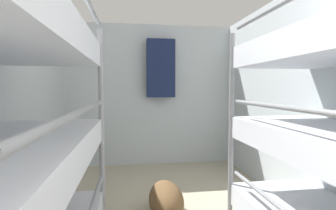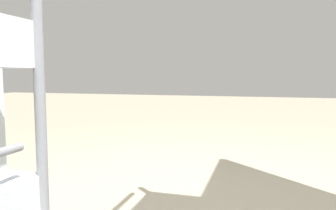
# 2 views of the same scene
# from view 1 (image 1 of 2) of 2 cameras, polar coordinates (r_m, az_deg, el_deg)

# --- Properties ---
(wall_right) EXTENTS (0.06, 4.53, 2.24)m
(wall_right) POSITION_cam_1_polar(r_m,az_deg,el_deg) (2.61, 31.68, 0.66)
(wall_right) COLOR silver
(wall_right) RESTS_ON ground_plane
(wall_back) EXTENTS (2.75, 0.06, 2.24)m
(wall_back) POSITION_cam_1_polar(r_m,az_deg,el_deg) (4.24, -3.94, 2.17)
(wall_back) COLOR silver
(wall_back) RESTS_ON ground_plane
(duffel_bag) EXTENTS (0.33, 0.62, 0.33)m
(duffel_bag) POSITION_cam_1_polar(r_m,az_deg,el_deg) (2.66, -0.42, -19.96)
(duffel_bag) COLOR brown
(duffel_bag) RESTS_ON ground_plane
(hanging_coat) EXTENTS (0.44, 0.12, 0.90)m
(hanging_coat) POSITION_cam_1_polar(r_m,az_deg,el_deg) (4.12, -1.59, 7.98)
(hanging_coat) COLOR #192347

